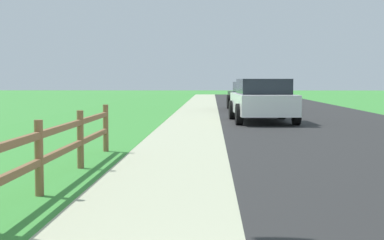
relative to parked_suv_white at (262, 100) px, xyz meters
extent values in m
plane|color=#3D903A|center=(-1.47, 5.35, -0.78)|extent=(120.00, 120.00, 0.00)
cube|color=#282828|center=(2.03, 7.35, -0.78)|extent=(7.00, 66.00, 0.01)
cube|color=#B2B795|center=(-4.47, 7.35, -0.78)|extent=(6.00, 66.00, 0.01)
cube|color=#3D903A|center=(-5.97, 7.35, -0.78)|extent=(5.00, 66.00, 0.00)
cylinder|color=brown|center=(-3.96, -13.36, -0.30)|extent=(0.11, 0.11, 0.97)
cylinder|color=brown|center=(-3.96, -11.04, -0.30)|extent=(0.11, 0.11, 0.97)
cylinder|color=brown|center=(-3.96, -8.72, -0.30)|extent=(0.11, 0.11, 0.97)
cube|color=brown|center=(-3.96, -14.52, -0.35)|extent=(0.07, 11.61, 0.09)
cube|color=brown|center=(-3.96, -14.52, -0.01)|extent=(0.07, 11.61, 0.09)
cube|color=white|center=(0.00, 0.05, -0.14)|extent=(2.09, 4.77, 0.69)
cube|color=#1E232B|center=(0.01, -0.16, 0.47)|extent=(1.77, 2.55, 0.53)
cylinder|color=black|center=(1.00, -1.36, -0.43)|extent=(0.25, 0.72, 0.71)
cylinder|color=black|center=(-0.88, -1.44, -0.43)|extent=(0.25, 0.72, 0.71)
cylinder|color=black|center=(0.88, 1.55, -0.43)|extent=(0.25, 0.72, 0.71)
cylinder|color=black|center=(-1.01, 1.47, -0.43)|extent=(0.25, 0.72, 0.71)
cube|color=black|center=(0.16, 8.25, -0.18)|extent=(2.18, 5.09, 0.60)
cube|color=#1E232B|center=(0.18, 7.97, 0.37)|extent=(1.78, 2.43, 0.49)
cylinder|color=black|center=(1.19, 6.77, -0.42)|extent=(0.27, 0.73, 0.72)
cylinder|color=black|center=(-0.67, 6.65, -0.42)|extent=(0.27, 0.73, 0.72)
cylinder|color=black|center=(0.99, 9.86, -0.42)|extent=(0.27, 0.73, 0.72)
cylinder|color=black|center=(-0.87, 9.73, -0.42)|extent=(0.27, 0.73, 0.72)
camera|label=1|loc=(-1.78, -20.60, 0.68)|focal=54.59mm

